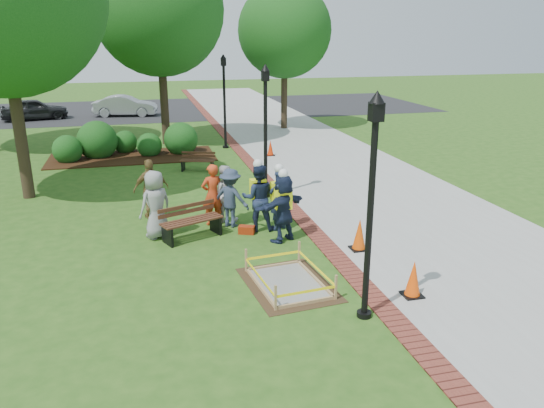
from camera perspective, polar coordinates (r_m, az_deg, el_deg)
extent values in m
plane|color=#285116|center=(12.68, -0.86, -6.11)|extent=(100.00, 100.00, 0.00)
cube|color=#9E9E99|center=(23.19, 5.46, 5.04)|extent=(6.00, 60.00, 0.02)
cube|color=maroon|center=(22.32, -2.46, 4.61)|extent=(0.50, 60.00, 0.03)
cube|color=#381E0F|center=(23.83, -14.76, 4.90)|extent=(7.00, 3.00, 0.05)
cube|color=black|center=(38.70, -10.33, 10.04)|extent=(36.00, 12.00, 0.01)
cube|color=#47331E|center=(11.53, 1.77, -8.66)|extent=(1.93, 2.46, 0.01)
cube|color=gray|center=(11.53, 1.77, -8.59)|extent=(1.38, 1.91, 0.04)
cube|color=tan|center=(11.52, 1.77, -8.50)|extent=(1.51, 2.05, 0.08)
cube|color=tan|center=(11.42, 1.78, -7.45)|extent=(1.54, 2.08, 0.55)
cube|color=yellow|center=(11.41, 1.78, -7.33)|extent=(1.49, 2.02, 0.06)
cube|color=#56301D|center=(13.97, -8.61, -1.77)|extent=(1.70, 1.07, 0.04)
cube|color=#56301D|center=(14.11, -9.17, -0.51)|extent=(1.54, 0.66, 0.26)
cube|color=black|center=(14.06, -8.56, -2.78)|extent=(1.58, 1.07, 0.48)
cube|color=#56301D|center=(20.92, -8.01, 4.65)|extent=(1.40, 0.82, 0.04)
cube|color=#56301D|center=(21.07, -7.91, 5.33)|extent=(1.28, 0.48, 0.21)
cube|color=black|center=(20.97, -7.99, 4.08)|extent=(1.30, 0.83, 0.39)
cube|color=black|center=(11.42, 14.81, -9.46)|extent=(0.40, 0.40, 0.05)
cone|color=#FF4D08|center=(11.25, 14.97, -7.66)|extent=(0.32, 0.32, 0.74)
cube|color=black|center=(13.44, 9.29, -4.79)|extent=(0.41, 0.41, 0.05)
cone|color=#EA4E07|center=(13.29, 9.38, -3.16)|extent=(0.33, 0.33, 0.76)
cube|color=black|center=(23.37, -0.18, 5.26)|extent=(0.35, 0.35, 0.05)
cone|color=red|center=(23.30, -0.18, 6.08)|extent=(0.27, 0.27, 0.64)
cube|color=#94250B|center=(14.31, -2.76, -2.79)|extent=(0.48, 0.38, 0.21)
cylinder|color=black|center=(9.71, 10.45, -2.04)|extent=(0.12, 0.12, 3.80)
cube|color=black|center=(9.23, 11.15, 9.71)|extent=(0.22, 0.22, 0.32)
cone|color=black|center=(9.20, 11.25, 11.25)|extent=(0.28, 0.28, 0.22)
cylinder|color=black|center=(10.48, 9.87, -11.58)|extent=(0.28, 0.28, 0.10)
cylinder|color=black|center=(17.05, -0.70, 6.91)|extent=(0.12, 0.12, 3.80)
cube|color=black|center=(16.78, -0.73, 13.63)|extent=(0.22, 0.22, 0.32)
cone|color=black|center=(16.76, -0.73, 14.48)|extent=(0.28, 0.28, 0.22)
cylinder|color=black|center=(17.50, -0.68, 0.96)|extent=(0.28, 0.28, 0.10)
cylinder|color=black|center=(24.80, -5.12, 10.34)|extent=(0.12, 0.12, 3.80)
cube|color=black|center=(24.61, -5.25, 14.95)|extent=(0.22, 0.22, 0.32)
cone|color=black|center=(24.60, -5.27, 15.54)|extent=(0.28, 0.28, 0.22)
cylinder|color=black|center=(25.11, -5.00, 6.15)|extent=(0.28, 0.28, 0.10)
cylinder|color=#3D2D1E|center=(18.66, -25.67, 8.33)|extent=(0.37, 0.37, 5.21)
cylinder|color=#3D2D1E|center=(26.15, -11.59, 11.84)|extent=(0.38, 0.38, 5.06)
sphere|color=#154915|center=(26.04, -12.11, 19.77)|extent=(5.96, 5.96, 5.96)
cylinder|color=#3D2D1E|center=(30.00, 1.32, 12.24)|extent=(0.35, 0.35, 4.33)
sphere|color=#154915|center=(29.85, 1.37, 18.16)|extent=(5.03, 5.03, 5.03)
sphere|color=#154915|center=(23.84, -21.02, 4.25)|extent=(1.22, 1.22, 1.22)
sphere|color=#154915|center=(24.35, -18.12, 4.83)|extent=(1.70, 1.70, 1.70)
sphere|color=#154915|center=(24.02, -12.98, 5.09)|extent=(1.09, 1.09, 1.09)
sphere|color=#154915|center=(24.23, -9.69, 5.40)|extent=(1.50, 1.50, 1.50)
sphere|color=#154915|center=(24.99, -15.43, 5.40)|extent=(1.06, 1.06, 1.06)
imported|color=gray|center=(14.11, -12.41, -0.07)|extent=(0.69, 0.61, 1.81)
imported|color=red|center=(14.84, -6.42, 1.01)|extent=(0.62, 0.47, 1.74)
imported|color=silver|center=(15.07, -5.20, 1.12)|extent=(0.56, 0.39, 1.64)
imported|color=brown|center=(15.70, -12.88, 1.60)|extent=(0.62, 0.46, 1.74)
imported|color=#2C374E|center=(14.65, -4.46, 0.65)|extent=(0.62, 0.59, 1.65)
imported|color=#1C2A49|center=(13.57, 1.21, -0.45)|extent=(0.67, 0.59, 1.77)
cube|color=#DBEC13|center=(13.49, 1.21, 0.57)|extent=(0.42, 0.26, 0.52)
sphere|color=white|center=(13.31, 1.23, 3.28)|extent=(0.25, 0.25, 0.25)
imported|color=#17213C|center=(14.36, 0.73, 0.46)|extent=(0.64, 0.55, 1.70)
cube|color=#DBEC13|center=(14.29, 0.73, 1.38)|extent=(0.42, 0.26, 0.52)
sphere|color=white|center=(14.12, 0.74, 3.85)|extent=(0.25, 0.25, 0.25)
imported|color=#192942|center=(14.31, -1.51, 0.67)|extent=(0.65, 0.48, 1.84)
cube|color=#DBEC13|center=(14.23, -1.51, 1.67)|extent=(0.42, 0.26, 0.52)
sphere|color=white|center=(14.05, -1.54, 4.35)|extent=(0.25, 0.25, 0.25)
imported|color=black|center=(36.35, -24.07, 8.27)|extent=(2.89, 4.73, 1.44)
imported|color=#9FA0A4|center=(36.05, -15.42, 9.11)|extent=(2.61, 4.64, 1.43)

